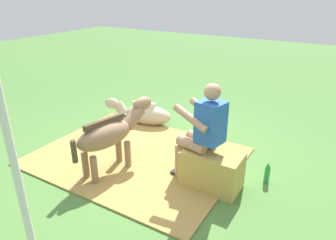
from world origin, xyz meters
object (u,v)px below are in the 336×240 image
Objects in this scene: hay_bale at (212,170)px; pony_standing at (111,134)px; soda_bottle at (267,173)px; tent_pole_left at (14,161)px; person_seated at (202,129)px; pony_lying at (143,114)px.

hay_bale is 0.56× the size of pony_standing.
pony_standing is 4.64× the size of soda_bottle.
hay_bale is 0.30× the size of tent_pole_left.
person_seated is 2.22m from tent_pole_left.
pony_standing is (1.17, 0.36, -0.20)m from person_seated.
person_seated is 1.01× the size of pony_lying.
person_seated is 1.07m from soda_bottle.
pony_standing is at bearing -69.49° from tent_pole_left.
person_seated is 2.17m from pony_lying.
soda_bottle is at bearing -116.62° from tent_pole_left.
tent_pole_left is at bearing 63.38° from soda_bottle.
tent_pole_left is (-0.65, 1.74, 0.67)m from pony_standing.
pony_standing is at bearing 22.50° from soda_bottle.
person_seated reaches higher than soda_bottle.
person_seated is at bearing -7.99° from hay_bale.
soda_bottle is 0.12× the size of tent_pole_left.
hay_bale is at bearing -165.62° from pony_standing.
hay_bale is 0.75m from soda_bottle.
tent_pole_left is at bearing 110.29° from pony_lying.
soda_bottle is at bearing -142.39° from hay_bale.
pony_standing is 2.13m from soda_bottle.
pony_standing is at bearing 14.38° from hay_bale.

